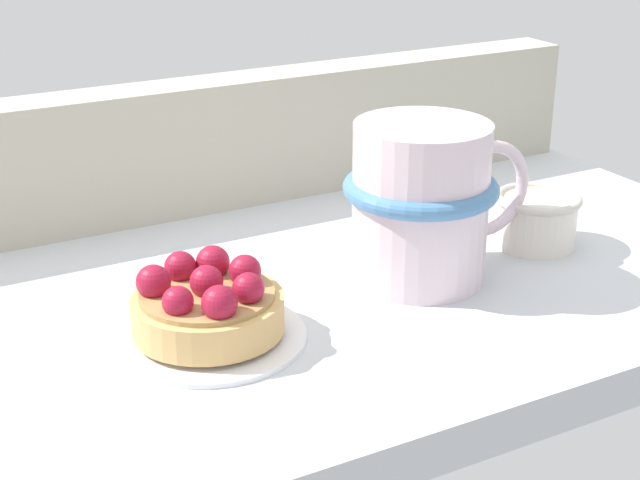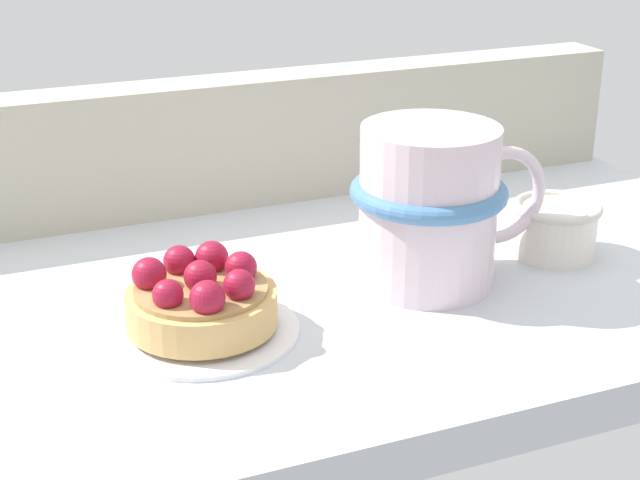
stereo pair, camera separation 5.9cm
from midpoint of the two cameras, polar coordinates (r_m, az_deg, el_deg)
ground_plane at (r=62.90cm, az=-7.10°, el=-4.38°), size 76.48×37.26×2.69cm
window_rail_back at (r=75.16cm, az=-12.05°, el=4.99°), size 74.95×4.28×9.91cm
dessert_plate at (r=57.21cm, az=-9.45°, el=-5.54°), size 11.34×11.34×0.64cm
raspberry_tart at (r=56.37cm, az=-9.60°, el=-3.78°), size 8.79×8.79×4.05cm
coffee_mug at (r=62.47cm, az=3.38°, el=2.28°), size 13.76×10.01×10.47cm
sugar_bowl at (r=69.71cm, az=10.21°, el=1.23°), size 6.12×6.12×3.83cm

